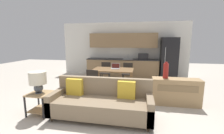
{
  "coord_description": "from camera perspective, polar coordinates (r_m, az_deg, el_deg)",
  "views": [
    {
      "loc": [
        0.87,
        -3.07,
        1.74
      ],
      "look_at": [
        0.01,
        1.5,
        0.95
      ],
      "focal_mm": 24.0,
      "sensor_mm": 36.0,
      "label": 1
    }
  ],
  "objects": [
    {
      "name": "ground_plane",
      "position": [
        3.63,
        -4.78,
        -19.0
      ],
      "size": [
        20.0,
        20.0,
        0.0
      ],
      "primitive_type": "plane",
      "color": "beige"
    },
    {
      "name": "wall_back",
      "position": [
        7.76,
        4.25,
        6.74
      ],
      "size": [
        6.4,
        0.07,
        2.7
      ],
      "color": "silver",
      "rests_on": "ground_plane"
    },
    {
      "name": "kitchen_counter",
      "position": [
        7.5,
        4.08,
        2.73
      ],
      "size": [
        3.53,
        0.65,
        2.15
      ],
      "color": "#8E704C",
      "rests_on": "ground_plane"
    },
    {
      "name": "refrigerator",
      "position": [
        7.44,
        20.78,
        3.03
      ],
      "size": [
        0.73,
        0.76,
        1.93
      ],
      "color": "black",
      "rests_on": "ground_plane"
    },
    {
      "name": "dining_table",
      "position": [
        5.52,
        0.42,
        -1.47
      ],
      "size": [
        1.47,
        0.9,
        0.74
      ],
      "color": "brown",
      "rests_on": "ground_plane"
    },
    {
      "name": "couch",
      "position": [
        3.56,
        -4.01,
        -13.33
      ],
      "size": [
        2.29,
        0.8,
        0.89
      ],
      "color": "#3D2D1E",
      "rests_on": "ground_plane"
    },
    {
      "name": "side_table",
      "position": [
        4.07,
        -25.65,
        -11.17
      ],
      "size": [
        0.5,
        0.5,
        0.53
      ],
      "color": "tan",
      "rests_on": "ground_plane"
    },
    {
      "name": "table_lamp",
      "position": [
        3.93,
        -26.42,
        -4.35
      ],
      "size": [
        0.39,
        0.39,
        0.52
      ],
      "color": "#4C515B",
      "rests_on": "side_table"
    },
    {
      "name": "credenza",
      "position": [
        4.56,
        23.03,
        -8.63
      ],
      "size": [
        1.28,
        0.41,
        0.74
      ],
      "color": "tan",
      "rests_on": "ground_plane"
    },
    {
      "name": "vase",
      "position": [
        4.39,
        19.8,
        -1.3
      ],
      "size": [
        0.14,
        0.14,
        0.45
      ],
      "color": "maroon",
      "rests_on": "credenza"
    },
    {
      "name": "dining_chair_far_left",
      "position": [
        6.44,
        -2.46,
        -1.63
      ],
      "size": [
        0.45,
        0.45,
        0.86
      ],
      "rotation": [
        0.0,
        0.0,
        0.07
      ],
      "color": "black",
      "rests_on": "ground_plane"
    },
    {
      "name": "dining_chair_far_right",
      "position": [
        6.26,
        5.95,
        -1.99
      ],
      "size": [
        0.43,
        0.43,
        0.86
      ],
      "rotation": [
        0.0,
        0.0,
        -0.02
      ],
      "color": "black",
      "rests_on": "ground_plane"
    },
    {
      "name": "dining_chair_near_left",
      "position": [
        4.91,
        -6.83,
        -5.24
      ],
      "size": [
        0.48,
        0.48,
        0.86
      ],
      "rotation": [
        0.0,
        0.0,
        2.99
      ],
      "color": "black",
      "rests_on": "ground_plane"
    },
    {
      "name": "laptop",
      "position": [
        5.62,
        1.32,
        -0.14
      ],
      "size": [
        0.33,
        0.26,
        0.2
      ],
      "rotation": [
        0.0,
        0.0,
        0.03
      ],
      "color": "#B7BABC",
      "rests_on": "dining_table"
    }
  ]
}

